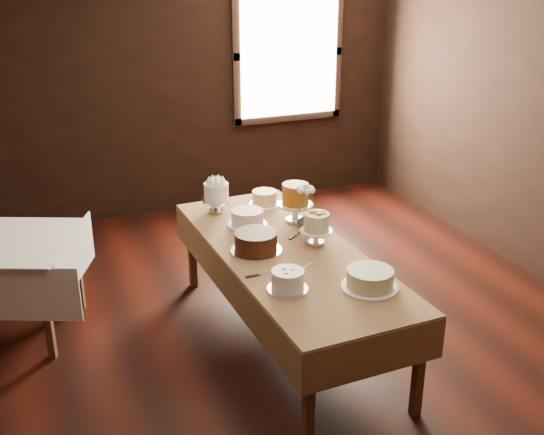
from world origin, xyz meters
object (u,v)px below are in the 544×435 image
at_px(cake_server_a, 306,267).
at_px(cake_server_e, 270,273).
at_px(display_table, 287,257).
at_px(cake_swirl, 288,281).
at_px(cake_speckled, 264,199).
at_px(side_table, 10,251).
at_px(cake_lattice, 247,219).
at_px(cake_meringue, 217,198).
at_px(cake_flowers, 316,230).
at_px(cake_server_d, 301,232).
at_px(cake_chocolate, 256,242).
at_px(cake_server_c, 260,238).
at_px(flower_vase, 305,221).
at_px(cake_cream, 370,279).
at_px(cake_caramel, 295,205).

distance_m(cake_server_a, cake_server_e, 0.25).
bearing_deg(display_table, cake_swirl, -112.98).
bearing_deg(cake_server_e, cake_speckled, 69.98).
relative_size(side_table, cake_lattice, 3.36).
bearing_deg(cake_meringue, cake_flowers, -61.37).
bearing_deg(cake_lattice, cake_swirl, -96.54).
xyz_separation_m(side_table, cake_server_d, (1.99, -0.60, 0.07)).
bearing_deg(cake_chocolate, cake_flowers, -5.12).
height_order(display_table, cake_server_e, cake_server_e).
bearing_deg(cake_meringue, side_table, -179.06).
xyz_separation_m(cake_lattice, cake_server_c, (0.00, -0.26, -0.05)).
xyz_separation_m(cake_speckled, cake_server_e, (-0.41, -1.15, -0.05)).
xyz_separation_m(cake_lattice, cake_flowers, (0.34, -0.48, 0.05)).
xyz_separation_m(cake_server_c, cake_server_e, (-0.14, -0.54, 0.00)).
bearing_deg(cake_meringue, cake_server_a, -78.47).
height_order(cake_lattice, flower_vase, flower_vase).
height_order(cake_meringue, cake_server_c, cake_meringue).
distance_m(side_table, cake_cream, 2.55).
xyz_separation_m(side_table, cake_lattice, (1.67, -0.33, 0.12)).
bearing_deg(cake_meringue, cake_cream, -72.94).
height_order(side_table, flower_vase, flower_vase).
distance_m(cake_caramel, cake_swirl, 1.11).
bearing_deg(side_table, cake_chocolate, -26.45).
bearing_deg(cake_server_a, cake_flowers, 26.98).
bearing_deg(cake_meringue, flower_vase, -49.11).
bearing_deg(cake_server_d, cake_lattice, 103.97).
xyz_separation_m(cake_lattice, cake_server_e, (-0.14, -0.80, -0.05)).
relative_size(display_table, cake_server_a, 9.73).
bearing_deg(cake_server_e, cake_flowers, 33.11).
bearing_deg(flower_vase, display_table, -131.96).
distance_m(cake_flowers, cake_server_e, 0.57).
distance_m(display_table, side_table, 1.97).
relative_size(cake_server_a, cake_server_d, 1.00).
xyz_separation_m(cake_server_a, cake_server_c, (-0.11, 0.54, 0.00)).
bearing_deg(side_table, cake_server_d, -16.87).
height_order(side_table, cake_server_a, side_table).
height_order(display_table, cake_chocolate, cake_chocolate).
relative_size(side_table, cake_server_e, 4.75).
relative_size(display_table, cake_server_c, 9.73).
distance_m(cake_swirl, cake_server_d, 0.89).
distance_m(side_table, flower_vase, 2.12).
distance_m(cake_caramel, cake_cream, 1.16).
bearing_deg(cake_chocolate, cake_lattice, 77.29).
bearing_deg(cake_cream, cake_swirl, 161.01).
xyz_separation_m(side_table, cake_swirl, (1.55, -1.38, 0.13)).
xyz_separation_m(cake_meringue, cake_server_c, (0.13, -0.62, -0.11)).
bearing_deg(display_table, cake_server_a, -88.09).
relative_size(cake_meringue, cake_chocolate, 0.68).
distance_m(cake_meringue, cake_speckled, 0.40).
bearing_deg(side_table, display_table, -25.76).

